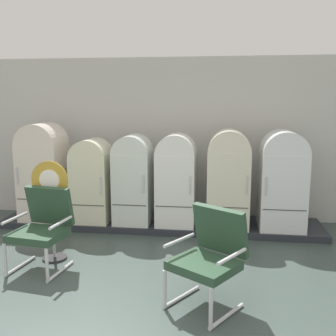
% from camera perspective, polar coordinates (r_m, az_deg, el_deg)
% --- Properties ---
extents(ground, '(12.00, 10.00, 0.05)m').
position_cam_1_polar(ground, '(3.94, -8.63, -22.75)').
color(ground, '#3A4844').
extents(back_wall, '(11.76, 0.12, 2.81)m').
position_cam_1_polar(back_wall, '(6.94, -0.50, 4.36)').
color(back_wall, beige).
rests_on(back_wall, ground).
extents(display_plinth, '(5.28, 0.95, 0.10)m').
position_cam_1_polar(display_plinth, '(6.60, -1.27, -8.07)').
color(display_plinth, '#272B31').
rests_on(display_plinth, ground).
extents(refrigerator_0, '(0.69, 0.69, 1.61)m').
position_cam_1_polar(refrigerator_0, '(6.86, -17.72, -0.08)').
color(refrigerator_0, silver).
rests_on(refrigerator_0, display_plinth).
extents(refrigerator_1, '(0.60, 0.61, 1.37)m').
position_cam_1_polar(refrigerator_1, '(6.53, -11.02, -1.44)').
color(refrigerator_1, silver).
rests_on(refrigerator_1, display_plinth).
extents(refrigerator_2, '(0.59, 0.62, 1.44)m').
position_cam_1_polar(refrigerator_2, '(6.34, -5.12, -1.25)').
color(refrigerator_2, silver).
rests_on(refrigerator_2, display_plinth).
extents(refrigerator_3, '(0.61, 0.61, 1.46)m').
position_cam_1_polar(refrigerator_3, '(6.21, 1.19, -1.32)').
color(refrigerator_3, white).
rests_on(refrigerator_3, display_plinth).
extents(refrigerator_4, '(0.65, 0.65, 1.53)m').
position_cam_1_polar(refrigerator_4, '(6.19, 8.81, -1.14)').
color(refrigerator_4, silver).
rests_on(refrigerator_4, display_plinth).
extents(refrigerator_5, '(0.69, 0.72, 1.53)m').
position_cam_1_polar(refrigerator_5, '(6.30, 16.35, -1.29)').
color(refrigerator_5, white).
rests_on(refrigerator_5, display_plinth).
extents(armchair_left, '(0.74, 0.74, 1.01)m').
position_cam_1_polar(armchair_left, '(5.17, -17.82, -7.83)').
color(armchair_left, silver).
rests_on(armchair_left, ground).
extents(armchair_right, '(0.87, 0.89, 1.01)m').
position_cam_1_polar(armchair_right, '(4.08, 6.15, -12.21)').
color(armchair_right, silver).
rests_on(armchair_right, ground).
extents(sign_stand, '(0.49, 0.32, 1.33)m').
position_cam_1_polar(sign_stand, '(5.33, -16.60, -6.07)').
color(sign_stand, '#2D2D30').
rests_on(sign_stand, ground).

